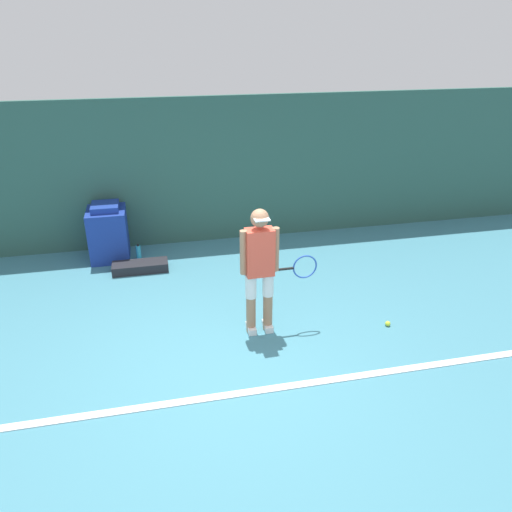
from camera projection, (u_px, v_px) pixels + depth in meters
The scene contains 8 objects.
ground_plane at pixel (234, 367), 5.74m from camera, with size 24.00×24.00×0.00m, color teal.
back_wall at pixel (193, 172), 8.61m from camera, with size 24.00×0.10×2.53m.
court_baseline at pixel (241, 393), 5.32m from camera, with size 21.60×0.10×0.01m.
tennis_player at pixel (261, 266), 6.06m from camera, with size 0.99×0.28×1.65m.
tennis_ball at pixel (388, 324), 6.51m from camera, with size 0.07×0.07×0.07m.
covered_chair at pixel (108, 233), 8.27m from camera, with size 0.62×0.69×0.95m.
equipment_bag at pixel (140, 267), 7.95m from camera, with size 0.87×0.32×0.15m.
water_bottle at pixel (139, 252), 8.32m from camera, with size 0.08×0.08×0.28m.
Camera 1 is at (-0.76, -4.62, 3.57)m, focal length 35.00 mm.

